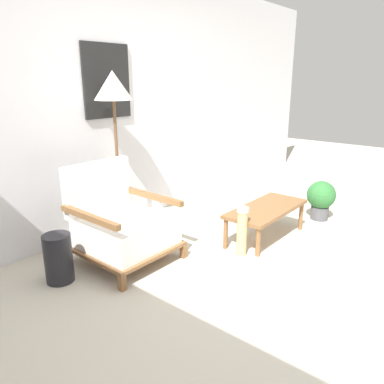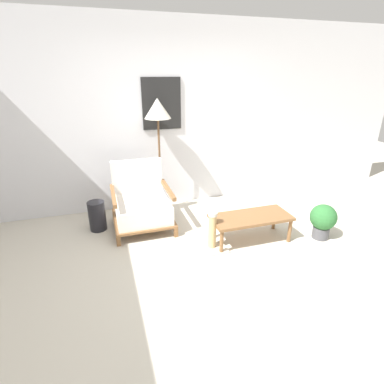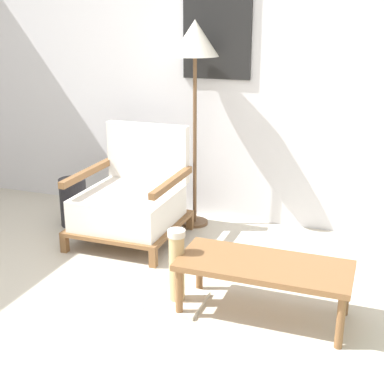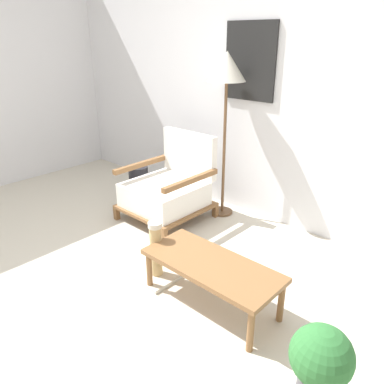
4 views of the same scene
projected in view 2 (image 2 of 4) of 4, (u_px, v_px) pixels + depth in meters
The scene contains 8 objects.
ground_plane at pixel (228, 279), 3.07m from camera, with size 14.00×14.00×0.00m, color beige.
wall_back at pixel (174, 117), 4.44m from camera, with size 8.00×0.09×2.70m.
armchair at pixel (142, 205), 4.01m from camera, with size 0.77×0.79×0.86m.
floor_lamp at pixel (158, 114), 4.09m from camera, with size 0.37×0.37×1.65m.
coffee_table at pixel (251, 219), 3.67m from camera, with size 0.99×0.43×0.34m.
vase at pixel (97, 216), 3.97m from camera, with size 0.22×0.22×0.40m, color black.
potted_plant at pixel (323, 219), 3.74m from camera, with size 0.32×0.32×0.46m.
scratching_post at pixel (212, 237), 3.54m from camera, with size 0.32×0.32×0.49m.
Camera 2 is at (-1.09, -2.29, 1.98)m, focal length 28.00 mm.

